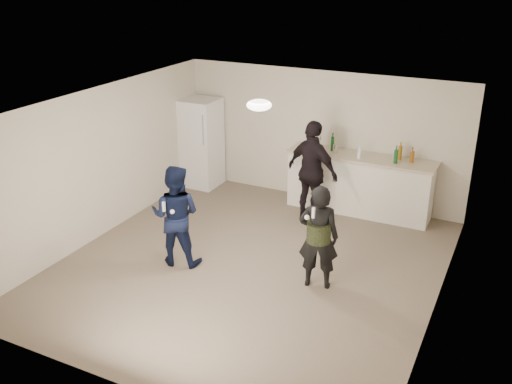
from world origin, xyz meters
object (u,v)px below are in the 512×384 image
at_px(shaker, 335,149).
at_px(spectator, 313,172).
at_px(fridge, 201,143).
at_px(man, 176,215).
at_px(woman, 319,237).
at_px(counter, 359,185).

bearing_deg(shaker, spectator, -106.22).
relative_size(fridge, man, 1.14).
xyz_separation_m(woman, spectator, (-0.89, 2.07, 0.14)).
xyz_separation_m(fridge, man, (1.36, -2.99, -0.11)).
relative_size(shaker, spectator, 0.09).
bearing_deg(fridge, counter, 1.21).
distance_m(woman, spectator, 2.26).
bearing_deg(man, shaker, -129.99).
distance_m(shaker, woman, 2.83).
distance_m(man, spectator, 2.71).
bearing_deg(fridge, woman, -37.20).
xyz_separation_m(fridge, shaker, (2.83, 0.03, 0.28)).
bearing_deg(shaker, man, -116.00).
xyz_separation_m(counter, woman, (0.22, -2.75, 0.25)).
bearing_deg(spectator, shaker, -86.49).
distance_m(fridge, woman, 4.43).
bearing_deg(shaker, fridge, -179.37).
xyz_separation_m(man, woman, (2.17, 0.31, -0.02)).
bearing_deg(counter, spectator, -134.33).
distance_m(counter, man, 3.64).
xyz_separation_m(counter, fridge, (-3.31, -0.07, 0.38)).
relative_size(man, spectator, 0.87).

